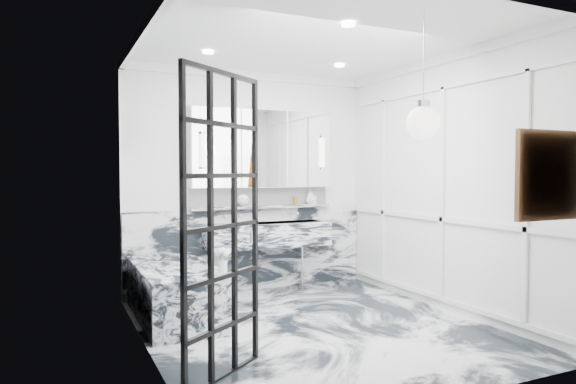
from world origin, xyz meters
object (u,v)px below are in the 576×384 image
crittall_door (223,226)px  mirror_cabinet (263,149)px  trough_sink (268,235)px  bathtub (175,292)px

crittall_door → mirror_cabinet: 2.93m
trough_sink → bathtub: (-1.33, -0.66, -0.45)m
trough_sink → bathtub: trough_sink is taller
crittall_door → mirror_cabinet: bearing=25.8°
crittall_door → bathtub: crittall_door is taller
mirror_cabinet → bathtub: bearing=-147.9°
crittall_door → mirror_cabinet: (1.34, 2.51, 0.70)m
crittall_door → trough_sink: 2.73m
crittall_door → mirror_cabinet: mirror_cabinet is taller
trough_sink → mirror_cabinet: (-0.00, 0.17, 1.09)m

